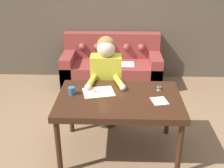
{
  "coord_description": "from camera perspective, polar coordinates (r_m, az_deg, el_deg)",
  "views": [
    {
      "loc": [
        -0.0,
        -2.79,
        2.18
      ],
      "look_at": [
        -0.1,
        0.11,
        0.83
      ],
      "focal_mm": 45.0,
      "sensor_mm": 36.0,
      "label": 1
    }
  ],
  "objects": [
    {
      "name": "thread_spool",
      "position": [
        3.32,
        9.53,
        -0.87
      ],
      "size": [
        0.04,
        0.04,
        0.05
      ],
      "color": "#338C4C",
      "rests_on": "dining_table"
    },
    {
      "name": "dining_table",
      "position": [
        3.15,
        1.52,
        -3.87
      ],
      "size": [
        1.39,
        0.9,
        0.73
      ],
      "color": "#381E11",
      "rests_on": "ground_plane"
    },
    {
      "name": "scissors",
      "position": [
        3.24,
        -2.95,
        -1.62
      ],
      "size": [
        0.19,
        0.07,
        0.01
      ],
      "color": "silver",
      "rests_on": "dining_table"
    },
    {
      "name": "mug",
      "position": [
        3.2,
        -8.11,
        -1.38
      ],
      "size": [
        0.11,
        0.08,
        0.09
      ],
      "color": "#335B84",
      "rests_on": "dining_table"
    },
    {
      "name": "ground_plane",
      "position": [
        3.54,
        1.59,
        -13.01
      ],
      "size": [
        16.0,
        16.0,
        0.0
      ],
      "primitive_type": "plane",
      "color": "#846647"
    },
    {
      "name": "pattern_paper_offcut",
      "position": [
        3.09,
        9.64,
        -3.4
      ],
      "size": [
        0.2,
        0.22,
        0.0
      ],
      "color": "beige",
      "rests_on": "dining_table"
    },
    {
      "name": "couch",
      "position": [
        5.06,
        -0.04,
        3.41
      ],
      "size": [
        1.72,
        0.79,
        0.9
      ],
      "color": "brown",
      "rests_on": "ground_plane"
    },
    {
      "name": "pattern_paper_main",
      "position": [
        3.24,
        -2.71,
        -1.63
      ],
      "size": [
        0.41,
        0.35,
        0.0
      ],
      "color": "beige",
      "rests_on": "dining_table"
    },
    {
      "name": "wall_back",
      "position": [
        5.18,
        1.98,
        15.16
      ],
      "size": [
        8.0,
        0.06,
        2.6
      ],
      "color": "brown",
      "rests_on": "ground_plane"
    },
    {
      "name": "person",
      "position": [
        3.69,
        -1.13,
        0.63
      ],
      "size": [
        0.49,
        0.61,
        1.26
      ],
      "color": "#33281E",
      "rests_on": "ground_plane"
    }
  ]
}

